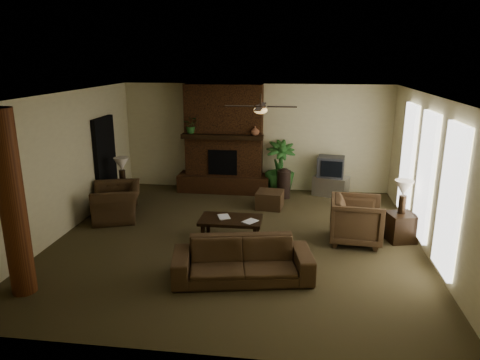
# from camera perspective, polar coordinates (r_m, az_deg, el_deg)

# --- Properties ---
(room_shell) EXTENTS (7.00, 7.00, 7.00)m
(room_shell) POSITION_cam_1_polar(r_m,az_deg,el_deg) (8.26, -0.37, 1.26)
(room_shell) COLOR #4B3F25
(room_shell) RESTS_ON ground
(fireplace) EXTENTS (2.40, 0.70, 2.80)m
(fireplace) POSITION_cam_1_polar(r_m,az_deg,el_deg) (11.54, -2.09, 4.18)
(fireplace) COLOR #4D2B14
(fireplace) RESTS_ON ground
(windows) EXTENTS (0.08, 3.65, 2.35)m
(windows) POSITION_cam_1_polar(r_m,az_deg,el_deg) (8.72, 22.91, 0.42)
(windows) COLOR white
(windows) RESTS_ON ground
(log_column) EXTENTS (0.36, 0.36, 2.80)m
(log_column) POSITION_cam_1_polar(r_m,az_deg,el_deg) (7.16, -27.43, -2.87)
(log_column) COLOR brown
(log_column) RESTS_ON ground
(doorway) EXTENTS (0.10, 1.00, 2.10)m
(doorway) POSITION_cam_1_polar(r_m,az_deg,el_deg) (11.00, -17.06, 2.35)
(doorway) COLOR black
(doorway) RESTS_ON ground
(ceiling_fan) EXTENTS (1.35, 1.35, 0.37)m
(ceiling_fan) POSITION_cam_1_polar(r_m,az_deg,el_deg) (8.31, 2.68, 9.25)
(ceiling_fan) COLOR #302215
(ceiling_fan) RESTS_ON ceiling
(sofa) EXTENTS (2.30, 1.05, 0.87)m
(sofa) POSITION_cam_1_polar(r_m,az_deg,el_deg) (7.10, 0.31, -9.56)
(sofa) COLOR #49341F
(sofa) RESTS_ON ground
(armchair_left) EXTENTS (1.10, 1.34, 1.01)m
(armchair_left) POSITION_cam_1_polar(r_m,az_deg,el_deg) (10.01, -15.73, -2.07)
(armchair_left) COLOR #49341F
(armchair_left) RESTS_ON ground
(armchair_right) EXTENTS (0.95, 1.01, 0.97)m
(armchair_right) POSITION_cam_1_polar(r_m,az_deg,el_deg) (8.72, 14.89, -4.80)
(armchair_right) COLOR #49341F
(armchair_right) RESTS_ON ground
(coffee_table) EXTENTS (1.20, 0.70, 0.43)m
(coffee_table) POSITION_cam_1_polar(r_m,az_deg,el_deg) (8.59, -1.21, -5.37)
(coffee_table) COLOR black
(coffee_table) RESTS_ON ground
(ottoman) EXTENTS (0.66, 0.66, 0.40)m
(ottoman) POSITION_cam_1_polar(r_m,az_deg,el_deg) (10.43, 3.89, -2.54)
(ottoman) COLOR #49341F
(ottoman) RESTS_ON ground
(tv_stand) EXTENTS (0.97, 0.78, 0.50)m
(tv_stand) POSITION_cam_1_polar(r_m,az_deg,el_deg) (11.57, 11.69, -0.74)
(tv_stand) COLOR silver
(tv_stand) RESTS_ON ground
(tv) EXTENTS (0.72, 0.61, 0.52)m
(tv) POSITION_cam_1_polar(r_m,az_deg,el_deg) (11.42, 11.70, 1.70)
(tv) COLOR #363638
(tv) RESTS_ON tv_stand
(floor_vase) EXTENTS (0.34, 0.34, 0.77)m
(floor_vase) POSITION_cam_1_polar(r_m,az_deg,el_deg) (11.15, 5.71, -0.14)
(floor_vase) COLOR black
(floor_vase) RESTS_ON ground
(floor_plant) EXTENTS (1.10, 1.53, 0.77)m
(floor_plant) POSITION_cam_1_polar(r_m,az_deg,el_deg) (11.50, 5.14, 0.15)
(floor_plant) COLOR #2C5F26
(floor_plant) RESTS_ON ground
(side_table_left) EXTENTS (0.60, 0.60, 0.55)m
(side_table_left) POSITION_cam_1_polar(r_m,az_deg,el_deg) (10.78, -15.08, -2.04)
(side_table_left) COLOR black
(side_table_left) RESTS_ON ground
(lamp_left) EXTENTS (0.43, 0.43, 0.65)m
(lamp_left) POSITION_cam_1_polar(r_m,az_deg,el_deg) (10.63, -15.11, 1.78)
(lamp_left) COLOR #302215
(lamp_left) RESTS_ON side_table_left
(side_table_right) EXTENTS (0.62, 0.62, 0.55)m
(side_table_right) POSITION_cam_1_polar(r_m,az_deg,el_deg) (9.12, 20.10, -5.76)
(side_table_right) COLOR black
(side_table_right) RESTS_ON ground
(lamp_right) EXTENTS (0.42, 0.42, 0.65)m
(lamp_right) POSITION_cam_1_polar(r_m,az_deg,el_deg) (8.94, 20.47, -1.30)
(lamp_right) COLOR #302215
(lamp_right) RESTS_ON side_table_right
(mantel_plant) EXTENTS (0.38, 0.43, 0.33)m
(mantel_plant) POSITION_cam_1_polar(r_m,az_deg,el_deg) (11.42, -6.32, 6.86)
(mantel_plant) COLOR #2C5F26
(mantel_plant) RESTS_ON fireplace
(mantel_vase) EXTENTS (0.27, 0.28, 0.22)m
(mantel_vase) POSITION_cam_1_polar(r_m,az_deg,el_deg) (11.08, 1.98, 6.40)
(mantel_vase) COLOR brown
(mantel_vase) RESTS_ON fireplace
(book_a) EXTENTS (0.21, 0.10, 0.29)m
(book_a) POSITION_cam_1_polar(r_m,az_deg,el_deg) (8.55, -2.84, -4.04)
(book_a) COLOR #999999
(book_a) RESTS_ON coffee_table
(book_b) EXTENTS (0.19, 0.14, 0.29)m
(book_b) POSITION_cam_1_polar(r_m,az_deg,el_deg) (8.41, 0.78, -4.38)
(book_b) COLOR #999999
(book_b) RESTS_ON coffee_table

